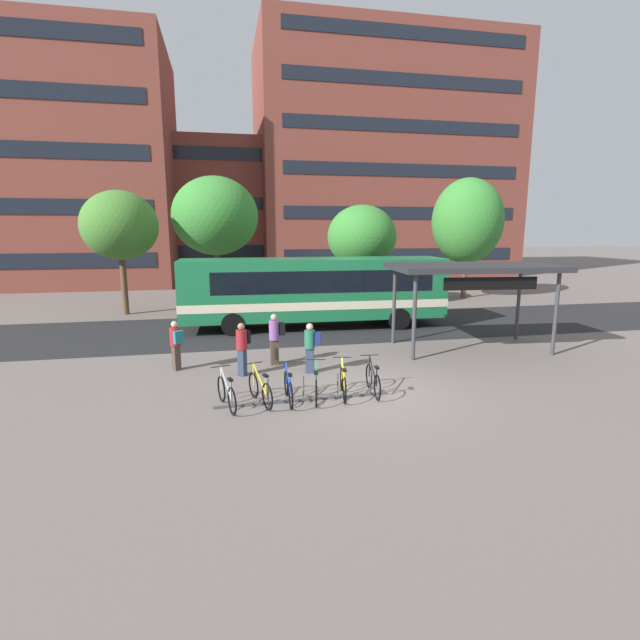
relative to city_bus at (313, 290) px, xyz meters
The scene contains 22 objects.
ground 9.32m from the city_bus, 91.35° to the right, with size 200.00×200.00×0.00m, color #6B605B.
bus_lane_asphalt 1.78m from the city_bus, behind, with size 80.00×7.20×0.01m, color #232326.
city_bus is the anchor object (origin of this frame).
bike_rack 9.81m from the city_bus, 102.30° to the right, with size 4.72×0.26×0.70m.
parked_bicycle_silver_0 10.46m from the city_bus, 113.11° to the right, with size 0.62×1.68×0.99m.
parked_bicycle_yellow_1 10.02m from the city_bus, 108.82° to the right, with size 0.65×1.67×0.99m.
parked_bicycle_blue_2 9.85m from the city_bus, 104.62° to the right, with size 0.52×1.72×0.99m.
parked_bicycle_green_3 9.66m from the city_bus, 100.29° to the right, with size 0.54×1.70×0.99m.
parked_bicycle_yellow_4 9.47m from the city_bus, 95.75° to the right, with size 0.52×1.71×0.99m.
parked_bicycle_black_5 9.36m from the city_bus, 90.41° to the right, with size 0.52×1.72×0.99m.
transit_shelter 7.38m from the city_bus, 45.34° to the right, with size 6.30×3.80×3.22m.
commuter_black_pack_0 6.35m from the city_bus, 112.36° to the right, with size 0.53×0.35×1.75m.
commuter_black_pack_1 7.69m from the city_bus, 117.49° to the right, with size 0.53×0.61×1.68m.
commuter_navy_pack_2 7.17m from the city_bus, 101.30° to the right, with size 0.58×0.44×1.61m.
commuter_teal_pack_3 8.13m from the city_bus, 133.89° to the right, with size 0.52×0.60×1.63m.
street_tree_0 7.06m from the city_bus, 54.00° to the left, with size 3.97×3.97×5.90m.
street_tree_1 14.24m from the city_bus, 32.71° to the left, with size 4.54×4.54×7.76m.
street_tree_2 9.11m from the city_bus, 120.98° to the left, with size 4.90×4.90×7.49m.
street_tree_3 11.10m from the city_bus, 149.31° to the left, with size 3.90×3.90×6.50m.
building_left_wing 28.46m from the city_bus, 125.68° to the left, with size 16.28×12.70×18.99m.
building_right_wing 30.70m from the city_bus, 65.39° to the left, with size 24.77×13.20×22.31m.
building_centre_block 29.53m from the city_bus, 95.20° to the left, with size 15.55×12.39×12.71m.
Camera 1 is at (-3.84, -12.13, 4.51)m, focal length 26.58 mm.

